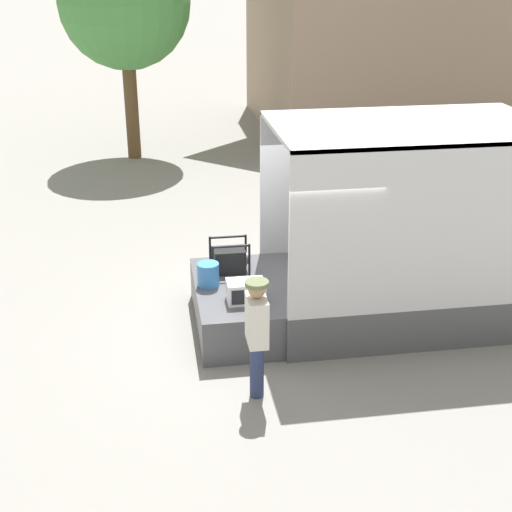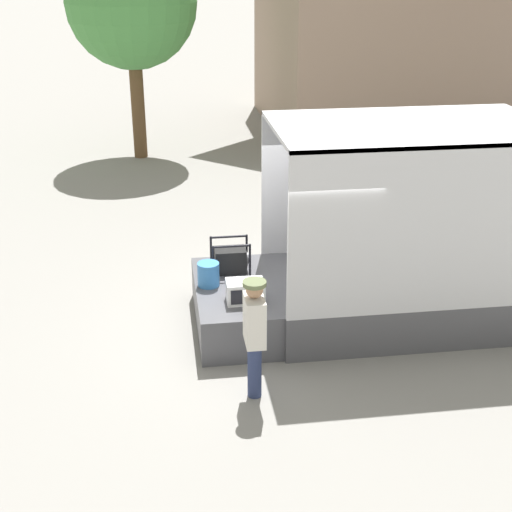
# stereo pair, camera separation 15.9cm
# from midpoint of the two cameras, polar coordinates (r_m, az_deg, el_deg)

# --- Properties ---
(ground_plane) EXTENTS (160.00, 160.00, 0.00)m
(ground_plane) POSITION_cam_midpoint_polar(r_m,az_deg,el_deg) (11.01, 1.72, -5.37)
(ground_plane) COLOR gray
(box_truck) EXTENTS (6.25, 2.38, 3.03)m
(box_truck) POSITION_cam_midpoint_polar(r_m,az_deg,el_deg) (11.78, 19.95, 0.05)
(box_truck) COLOR #B2B2B7
(box_truck) RESTS_ON ground
(tailgate_deck) EXTENTS (1.16, 2.26, 0.67)m
(tailgate_deck) POSITION_cam_midpoint_polar(r_m,az_deg,el_deg) (10.78, -1.31, -4.00)
(tailgate_deck) COLOR #4C4C51
(tailgate_deck) RESTS_ON ground
(microwave) EXTENTS (0.54, 0.36, 0.32)m
(microwave) POSITION_cam_midpoint_polar(r_m,az_deg,el_deg) (10.10, -0.41, -2.85)
(microwave) COLOR white
(microwave) RESTS_ON tailgate_deck
(portable_generator) EXTENTS (0.60, 0.43, 0.52)m
(portable_generator) POSITION_cam_midpoint_polar(r_m,az_deg,el_deg) (11.02, -1.57, -0.28)
(portable_generator) COLOR black
(portable_generator) RESTS_ON tailgate_deck
(orange_bucket) EXTENTS (0.33, 0.33, 0.36)m
(orange_bucket) POSITION_cam_midpoint_polar(r_m,az_deg,el_deg) (10.58, -3.40, -1.47)
(orange_bucket) COLOR #3370B2
(orange_bucket) RESTS_ON tailgate_deck
(worker_person) EXTENTS (0.29, 0.44, 1.63)m
(worker_person) POSITION_cam_midpoint_polar(r_m,az_deg,el_deg) (8.83, 0.40, -5.77)
(worker_person) COLOR navy
(worker_person) RESTS_ON ground
(street_tree) EXTENTS (3.38, 3.38, 5.74)m
(street_tree) POSITION_cam_midpoint_polar(r_m,az_deg,el_deg) (19.51, -9.71, 19.33)
(street_tree) COLOR brown
(street_tree) RESTS_ON ground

